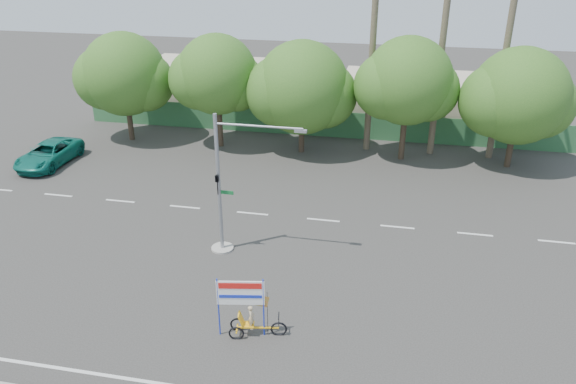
# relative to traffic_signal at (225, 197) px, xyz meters

# --- Properties ---
(ground) EXTENTS (120.00, 120.00, 0.00)m
(ground) POSITION_rel_traffic_signal_xyz_m (2.20, -3.98, -2.92)
(ground) COLOR #33302D
(ground) RESTS_ON ground
(fence) EXTENTS (38.00, 0.08, 2.00)m
(fence) POSITION_rel_traffic_signal_xyz_m (2.20, 17.52, -1.92)
(fence) COLOR #336B3D
(fence) RESTS_ON ground
(building_left) EXTENTS (12.00, 8.00, 4.00)m
(building_left) POSITION_rel_traffic_signal_xyz_m (-7.80, 22.02, -0.92)
(building_left) COLOR beige
(building_left) RESTS_ON ground
(building_right) EXTENTS (14.00, 8.00, 3.60)m
(building_right) POSITION_rel_traffic_signal_xyz_m (10.20, 22.02, -1.12)
(building_right) COLOR beige
(building_right) RESTS_ON ground
(tree_far_left) EXTENTS (7.14, 6.00, 7.96)m
(tree_far_left) POSITION_rel_traffic_signal_xyz_m (-11.85, 14.02, 1.84)
(tree_far_left) COLOR #473828
(tree_far_left) RESTS_ON ground
(tree_left) EXTENTS (6.66, 5.60, 8.07)m
(tree_left) POSITION_rel_traffic_signal_xyz_m (-4.85, 14.02, 2.14)
(tree_left) COLOR #473828
(tree_left) RESTS_ON ground
(tree_center) EXTENTS (7.62, 6.40, 7.85)m
(tree_center) POSITION_rel_traffic_signal_xyz_m (1.14, 14.02, 1.55)
(tree_center) COLOR #473828
(tree_center) RESTS_ON ground
(tree_right) EXTENTS (6.90, 5.80, 8.36)m
(tree_right) POSITION_rel_traffic_signal_xyz_m (8.15, 14.02, 2.32)
(tree_right) COLOR #473828
(tree_right) RESTS_ON ground
(tree_far_right) EXTENTS (7.38, 6.20, 7.94)m
(tree_far_right) POSITION_rel_traffic_signal_xyz_m (15.15, 14.02, 1.73)
(tree_far_right) COLOR #473828
(tree_far_right) RESTS_ON ground
(palm_mid) EXTENTS (3.73, 3.79, 15.45)m
(palm_mid) POSITION_rel_traffic_signal_xyz_m (14.20, 15.52, 6.48)
(palm_mid) COLOR #70604C
(palm_mid) RESTS_ON ground
(palm_short) EXTENTS (3.73, 3.79, 14.45)m
(palm_short) POSITION_rel_traffic_signal_xyz_m (5.70, 15.52, 5.94)
(palm_short) COLOR #70604C
(palm_short) RESTS_ON ground
(traffic_signal) EXTENTS (4.72, 1.10, 7.00)m
(traffic_signal) POSITION_rel_traffic_signal_xyz_m (0.00, 0.00, 0.00)
(traffic_signal) COLOR gray
(traffic_signal) RESTS_ON ground
(trike_billboard) EXTENTS (2.66, 0.86, 2.64)m
(trike_billboard) POSITION_rel_traffic_signal_xyz_m (2.66, -6.02, -1.86)
(trike_billboard) COLOR black
(trike_billboard) RESTS_ON ground
(pickup_truck) EXTENTS (2.61, 5.45, 1.50)m
(pickup_truck) POSITION_rel_traffic_signal_xyz_m (-15.03, 8.33, -2.17)
(pickup_truck) COLOR #0F6D5C
(pickup_truck) RESTS_ON ground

